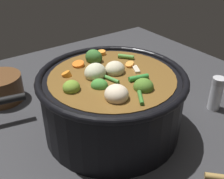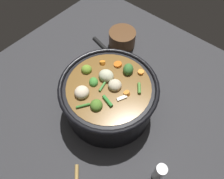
% 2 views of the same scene
% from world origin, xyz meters
% --- Properties ---
extents(ground_plane, '(1.10, 1.10, 0.00)m').
position_xyz_m(ground_plane, '(0.00, 0.00, 0.00)').
color(ground_plane, '#2D2D30').
extents(cooking_pot, '(0.32, 0.32, 0.17)m').
position_xyz_m(cooking_pot, '(0.00, -0.00, 0.08)').
color(cooking_pot, black).
rests_on(cooking_pot, ground_plane).
extents(salt_shaker, '(0.03, 0.03, 0.09)m').
position_xyz_m(salt_shaker, '(0.09, 0.27, 0.05)').
color(salt_shaker, silver).
rests_on(salt_shaker, ground_plane).
extents(small_saucepan, '(0.19, 0.14, 0.07)m').
position_xyz_m(small_saucepan, '(-0.28, -0.17, 0.04)').
color(small_saucepan, brown).
rests_on(small_saucepan, ground_plane).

